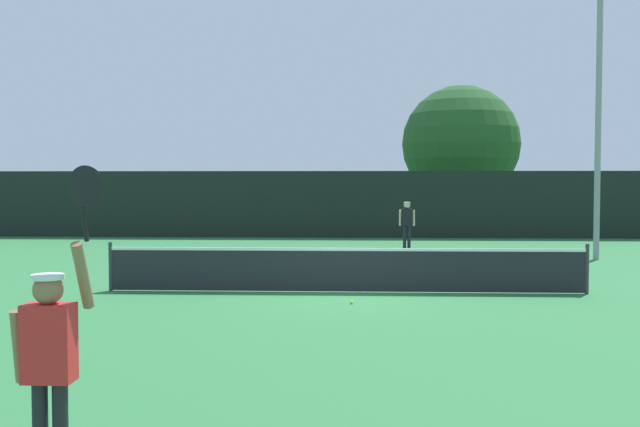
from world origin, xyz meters
TOP-DOWN VIEW (x-y plane):
  - ground_plane at (0.00, 0.00)m, footprint 120.00×120.00m
  - tennis_net at (0.00, 0.00)m, footprint 10.37×0.08m
  - perimeter_fence at (0.00, 15.36)m, footprint 38.29×0.12m
  - player_serving at (-2.20, -9.93)m, footprint 0.68×0.39m
  - player_receiving at (2.14, 10.39)m, footprint 0.57×0.25m
  - tennis_ball at (0.13, -1.49)m, footprint 0.07×0.07m
  - light_pole at (7.68, 6.89)m, footprint 1.18×0.28m
  - large_tree at (5.70, 21.28)m, footprint 5.95×5.95m
  - parked_car_near at (-3.44, 21.35)m, footprint 2.46×4.42m

SIDE VIEW (x-z plane):
  - ground_plane at x=0.00m, z-range 0.00..0.00m
  - tennis_ball at x=0.13m, z-range 0.00..0.07m
  - tennis_net at x=0.00m, z-range -0.02..1.05m
  - parked_car_near at x=-3.44m, z-range -0.07..1.62m
  - player_receiving at x=2.14m, z-range 0.19..1.87m
  - player_serving at x=-2.20m, z-range -0.15..2.36m
  - perimeter_fence at x=0.00m, z-range 0.00..2.88m
  - large_tree at x=5.70m, z-range 0.67..7.99m
  - light_pole at x=7.68m, z-range 0.58..10.00m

